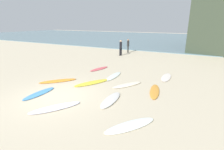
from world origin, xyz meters
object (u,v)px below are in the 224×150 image
(beachgoer_mid, at_px, (121,47))
(surfboard_7, at_px, (92,83))
(surfboard_6, at_px, (130,126))
(surfboard_10, at_px, (166,77))
(surfboard_1, at_px, (58,81))
(surfboard_5, at_px, (39,93))
(surfboard_2, at_px, (111,100))
(surfboard_9, at_px, (155,91))
(surfboard_3, at_px, (99,69))
(surfboard_4, at_px, (127,85))
(beachgoer_near, at_px, (128,45))
(surfboard_8, at_px, (114,76))
(surfboard_0, at_px, (55,108))

(beachgoer_mid, bearing_deg, surfboard_7, 36.42)
(surfboard_6, xyz_separation_m, surfboard_7, (-3.87, 3.21, 0.01))
(surfboard_6, xyz_separation_m, surfboard_10, (0.05, 6.52, 0.01))
(surfboard_1, distance_m, surfboard_5, 2.07)
(surfboard_1, relative_size, surfboard_2, 1.16)
(surfboard_1, xyz_separation_m, surfboard_7, (2.16, 0.72, 0.00))
(surfboard_1, distance_m, surfboard_9, 6.12)
(surfboard_2, bearing_deg, surfboard_10, 66.22)
(surfboard_3, xyz_separation_m, surfboard_9, (5.22, -2.65, 0.01))
(surfboard_3, bearing_deg, surfboard_1, 90.53)
(surfboard_4, relative_size, beachgoer_near, 1.25)
(surfboard_3, relative_size, surfboard_7, 0.83)
(surfboard_5, xyz_separation_m, surfboard_7, (1.56, 2.70, 0.01))
(surfboard_1, relative_size, surfboard_7, 0.98)
(surfboard_3, relative_size, surfboard_10, 0.96)
(surfboard_8, relative_size, surfboard_10, 1.10)
(surfboard_7, bearing_deg, surfboard_5, -91.45)
(surfboard_10, bearing_deg, beachgoer_near, 124.92)
(surfboard_1, xyz_separation_m, beachgoer_mid, (-0.21, 10.09, 0.95))
(surfboard_5, height_order, beachgoer_mid, beachgoer_mid)
(surfboard_8, bearing_deg, beachgoer_mid, -72.22)
(surfboard_8, bearing_deg, surfboard_2, 111.30)
(surfboard_4, bearing_deg, surfboard_7, -131.45)
(surfboard_0, height_order, surfboard_4, same)
(surfboard_7, height_order, surfboard_8, surfboard_7)
(surfboard_9, bearing_deg, surfboard_3, 141.40)
(surfboard_2, xyz_separation_m, beachgoer_mid, (-4.58, 10.99, 0.94))
(surfboard_1, xyz_separation_m, surfboard_9, (6.00, 1.17, 0.01))
(surfboard_1, relative_size, surfboard_9, 1.05)
(surfboard_4, height_order, beachgoer_near, beachgoer_near)
(surfboard_3, bearing_deg, surfboard_0, 117.19)
(surfboard_4, height_order, beachgoer_mid, beachgoer_mid)
(surfboard_3, bearing_deg, surfboard_7, 126.09)
(surfboard_8, bearing_deg, surfboard_5, 61.42)
(surfboard_4, xyz_separation_m, surfboard_8, (-1.55, 1.21, -0.00))
(surfboard_4, height_order, surfboard_7, surfboard_7)
(surfboard_3, xyz_separation_m, beachgoer_near, (-1.02, 8.53, 0.91))
(surfboard_0, xyz_separation_m, surfboard_4, (1.72, 4.16, 0.00))
(surfboard_0, xyz_separation_m, beachgoer_near, (-2.80, 15.11, 0.90))
(surfboard_5, bearing_deg, surfboard_7, -120.42)
(surfboard_6, bearing_deg, beachgoer_mid, -28.61)
(surfboard_1, xyz_separation_m, surfboard_2, (4.37, -0.90, 0.01))
(surfboard_8, distance_m, surfboard_10, 3.64)
(surfboard_1, height_order, surfboard_7, surfboard_7)
(surfboard_3, bearing_deg, surfboard_6, 141.79)
(surfboard_0, height_order, surfboard_6, surfboard_0)
(surfboard_2, height_order, beachgoer_mid, beachgoer_mid)
(surfboard_0, xyz_separation_m, surfboard_3, (-1.78, 6.58, -0.01))
(beachgoer_mid, bearing_deg, surfboard_4, 49.51)
(surfboard_0, distance_m, surfboard_2, 2.59)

